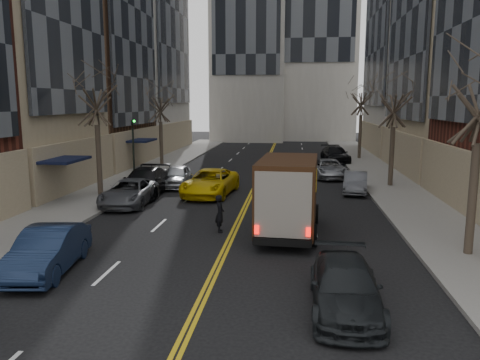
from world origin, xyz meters
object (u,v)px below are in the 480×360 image
object	(u,v)px
taxi	(210,182)
pedestrian	(220,214)
observer_sedan	(345,287)
ups_truck	(289,196)

from	to	relation	value
taxi	pedestrian	bearing A→B (deg)	-71.30
taxi	observer_sedan	bearing A→B (deg)	-61.49
observer_sedan	pedestrian	distance (m)	8.46
ups_truck	observer_sedan	distance (m)	7.42
ups_truck	taxi	world-z (taller)	ups_truck
pedestrian	taxi	bearing A→B (deg)	-2.07
ups_truck	pedestrian	distance (m)	3.03
taxi	pedestrian	xyz separation A→B (m)	(1.84, -7.87, 0.04)
observer_sedan	taxi	size ratio (longest dim) A/B	0.82
ups_truck	taxi	xyz separation A→B (m)	(-4.75, 7.86, -0.88)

